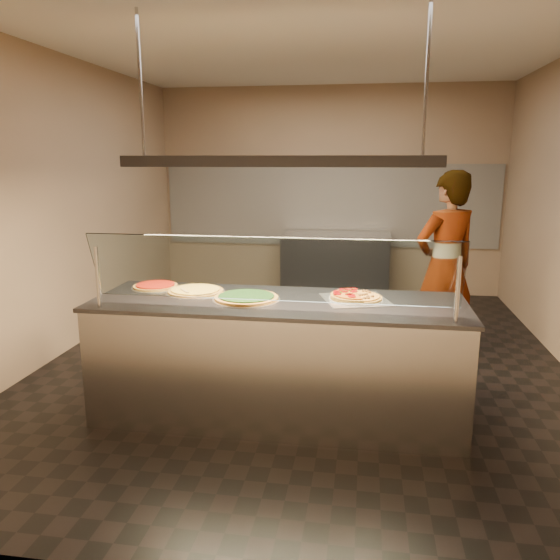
% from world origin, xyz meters
% --- Properties ---
extents(ground, '(5.00, 6.00, 0.02)m').
position_xyz_m(ground, '(0.00, 0.00, -0.01)').
color(ground, black).
rests_on(ground, ground).
extents(ceiling, '(5.00, 6.00, 0.02)m').
position_xyz_m(ceiling, '(0.00, 0.00, 3.01)').
color(ceiling, silver).
rests_on(ceiling, wall_back).
extents(wall_back, '(5.00, 0.02, 3.00)m').
position_xyz_m(wall_back, '(0.00, 3.01, 1.50)').
color(wall_back, tan).
rests_on(wall_back, ground).
extents(wall_front, '(5.00, 0.02, 3.00)m').
position_xyz_m(wall_front, '(0.00, -3.01, 1.50)').
color(wall_front, tan).
rests_on(wall_front, ground).
extents(wall_left, '(0.02, 6.00, 3.00)m').
position_xyz_m(wall_left, '(-2.51, 0.00, 1.50)').
color(wall_left, tan).
rests_on(wall_left, ground).
extents(tile_band, '(4.90, 0.02, 1.20)m').
position_xyz_m(tile_band, '(0.00, 2.98, 1.30)').
color(tile_band, silver).
rests_on(tile_band, wall_back).
extents(serving_counter, '(2.79, 0.94, 0.93)m').
position_xyz_m(serving_counter, '(-0.08, -1.24, 0.47)').
color(serving_counter, '#B7B7BC').
rests_on(serving_counter, ground).
extents(sneeze_guard, '(2.55, 0.18, 0.54)m').
position_xyz_m(sneeze_guard, '(-0.08, -1.58, 1.23)').
color(sneeze_guard, '#B7B7BC').
rests_on(sneeze_guard, serving_counter).
extents(perforated_tray, '(0.58, 0.58, 0.01)m').
position_xyz_m(perforated_tray, '(0.50, -1.14, 0.94)').
color(perforated_tray, silver).
rests_on(perforated_tray, serving_counter).
extents(half_pizza_pepperoni, '(0.30, 0.42, 0.05)m').
position_xyz_m(half_pizza_pepperoni, '(0.41, -1.14, 0.96)').
color(half_pizza_pepperoni, brown).
rests_on(half_pizza_pepperoni, perforated_tray).
extents(half_pizza_sausage, '(0.30, 0.42, 0.04)m').
position_xyz_m(half_pizza_sausage, '(0.59, -1.14, 0.96)').
color(half_pizza_sausage, brown).
rests_on(half_pizza_sausage, perforated_tray).
extents(pizza_spinach, '(0.51, 0.51, 0.03)m').
position_xyz_m(pizza_spinach, '(-0.32, -1.26, 0.95)').
color(pizza_spinach, silver).
rests_on(pizza_spinach, serving_counter).
extents(pizza_cheese, '(0.47, 0.47, 0.03)m').
position_xyz_m(pizza_cheese, '(-0.76, -1.10, 0.94)').
color(pizza_cheese, silver).
rests_on(pizza_cheese, serving_counter).
extents(pizza_tomato, '(0.39, 0.39, 0.03)m').
position_xyz_m(pizza_tomato, '(-1.14, -0.99, 0.94)').
color(pizza_tomato, silver).
rests_on(pizza_tomato, serving_counter).
extents(pizza_spatula, '(0.28, 0.17, 0.02)m').
position_xyz_m(pizza_spatula, '(-0.76, -1.20, 0.96)').
color(pizza_spatula, '#B7B7BC').
rests_on(pizza_spatula, pizza_spinach).
extents(prep_table, '(1.54, 0.74, 0.93)m').
position_xyz_m(prep_table, '(0.15, 2.55, 0.47)').
color(prep_table, '#3E3E43').
rests_on(prep_table, ground).
extents(worker, '(0.81, 0.74, 1.87)m').
position_xyz_m(worker, '(1.34, 0.28, 0.93)').
color(worker, '#3F3B45').
rests_on(worker, ground).
extents(heat_lamp_housing, '(2.30, 0.18, 0.08)m').
position_xyz_m(heat_lamp_housing, '(-0.08, -1.24, 1.95)').
color(heat_lamp_housing, '#3E3E43').
rests_on(heat_lamp_housing, ceiling).
extents(lamp_rod_left, '(0.02, 0.02, 1.01)m').
position_xyz_m(lamp_rod_left, '(-1.08, -1.24, 2.50)').
color(lamp_rod_left, '#B7B7BC').
rests_on(lamp_rod_left, ceiling).
extents(lamp_rod_right, '(0.02, 0.02, 1.01)m').
position_xyz_m(lamp_rod_right, '(0.92, -1.24, 2.50)').
color(lamp_rod_right, '#B7B7BC').
rests_on(lamp_rod_right, ceiling).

